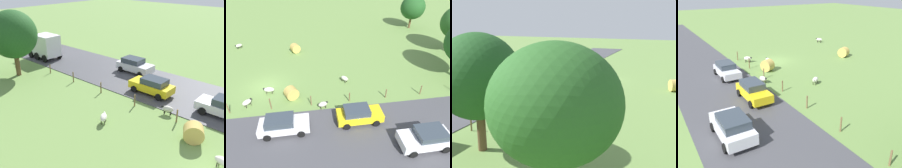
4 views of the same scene
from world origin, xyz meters
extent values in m
plane|color=#6B8E47|center=(0.00, 0.00, 0.00)|extent=(160.00, 160.00, 0.00)
cube|color=#47474C|center=(9.09, 0.00, 0.03)|extent=(8.00, 80.00, 0.06)
ellipsoid|color=silver|center=(0.38, 9.27, 0.49)|extent=(1.11, 0.97, 0.49)
ellipsoid|color=silver|center=(0.77, 9.54, 0.60)|extent=(0.32, 0.29, 0.20)
cylinder|color=#2D2823|center=(0.53, 9.54, 0.15)|extent=(0.07, 0.07, 0.31)
cylinder|color=#2D2823|center=(0.68, 9.31, 0.15)|extent=(0.07, 0.07, 0.31)
cylinder|color=#2D2823|center=(0.07, 9.23, 0.15)|extent=(0.07, 0.07, 0.31)
cylinder|color=#2D2823|center=(0.22, 9.00, 0.15)|extent=(0.07, 0.07, 0.31)
ellipsoid|color=silver|center=(1.37, 0.56, 0.48)|extent=(0.65, 1.20, 0.51)
ellipsoid|color=black|center=(1.30, 0.02, 0.59)|extent=(0.21, 0.28, 0.20)
cylinder|color=#2D2823|center=(1.47, 0.23, 0.14)|extent=(0.07, 0.07, 0.28)
cylinder|color=#2D2823|center=(1.19, 0.26, 0.14)|extent=(0.07, 0.07, 0.28)
cylinder|color=#2D2823|center=(1.55, 0.85, 0.14)|extent=(0.07, 0.07, 0.28)
cylinder|color=#2D2823|center=(1.27, 0.89, 0.14)|extent=(0.07, 0.07, 0.28)
ellipsoid|color=beige|center=(4.80, 6.24, 0.49)|extent=(0.71, 1.00, 0.49)
ellipsoid|color=black|center=(4.69, 6.66, 0.60)|extent=(0.24, 0.30, 0.20)
cylinder|color=#2D2823|center=(4.60, 6.45, 0.15)|extent=(0.07, 0.07, 0.31)
cylinder|color=#2D2823|center=(4.87, 6.51, 0.15)|extent=(0.07, 0.07, 0.31)
cylinder|color=#2D2823|center=(4.73, 5.96, 0.15)|extent=(0.07, 0.07, 0.31)
cylinder|color=#2D2823|center=(4.99, 6.03, 0.15)|extent=(0.07, 0.07, 0.31)
ellipsoid|color=beige|center=(-11.91, -5.89, 0.52)|extent=(0.99, 1.12, 0.49)
ellipsoid|color=black|center=(-11.63, -6.29, 0.63)|extent=(0.30, 0.32, 0.20)
cylinder|color=#2D2823|center=(-11.64, -6.04, 0.17)|extent=(0.07, 0.07, 0.34)
cylinder|color=#2D2823|center=(-11.86, -6.20, 0.17)|extent=(0.07, 0.07, 0.34)
cylinder|color=#2D2823|center=(-11.97, -5.58, 0.17)|extent=(0.07, 0.07, 0.34)
cylinder|color=#2D2823|center=(-12.19, -5.74, 0.17)|extent=(0.07, 0.07, 0.34)
ellipsoid|color=beige|center=(3.35, -1.37, 0.52)|extent=(1.07, 1.05, 0.52)
ellipsoid|color=black|center=(3.01, -1.05, 0.64)|extent=(0.31, 0.31, 0.20)
cylinder|color=#2D2823|center=(3.06, -1.29, 0.16)|extent=(0.07, 0.07, 0.32)
cylinder|color=#2D2823|center=(3.25, -1.08, 0.16)|extent=(0.07, 0.07, 0.32)
cylinder|color=#2D2823|center=(3.45, -1.66, 0.16)|extent=(0.07, 0.07, 0.32)
cylinder|color=#2D2823|center=(3.64, -1.45, 0.16)|extent=(0.07, 0.07, 0.32)
cylinder|color=tan|center=(2.69, 3.08, 0.69)|extent=(1.52, 1.68, 1.38)
cylinder|color=tan|center=(-9.10, 3.22, 0.67)|extent=(1.57, 1.68, 1.34)
cylinder|color=brown|center=(4.15, -2.94, 0.59)|extent=(0.12, 0.12, 1.18)
cylinder|color=brown|center=(4.15, 1.08, 0.65)|extent=(0.12, 0.12, 1.29)
cylinder|color=brown|center=(4.15, 5.09, 0.56)|extent=(0.12, 0.12, 1.12)
cylinder|color=brown|center=(4.15, 9.11, 0.54)|extent=(0.12, 0.12, 1.08)
cylinder|color=brown|center=(4.15, 13.12, 0.55)|extent=(0.12, 0.12, 1.11)
cylinder|color=brown|center=(4.15, 17.14, 0.57)|extent=(0.12, 0.12, 1.14)
cylinder|color=brown|center=(4.15, 21.16, 0.51)|extent=(0.12, 0.12, 1.03)
cube|color=silver|center=(7.38, 2.67, 0.72)|extent=(1.82, 4.32, 0.67)
cube|color=#333D47|center=(7.38, 2.34, 1.33)|extent=(1.60, 2.38, 0.56)
cylinder|color=black|center=(6.47, 4.07, 0.38)|extent=(0.22, 0.64, 0.64)
cylinder|color=black|center=(8.29, 4.07, 0.38)|extent=(0.22, 0.64, 0.64)
cylinder|color=black|center=(6.47, 1.26, 0.38)|extent=(0.22, 0.64, 0.64)
cylinder|color=black|center=(8.29, 1.26, 0.38)|extent=(0.22, 0.64, 0.64)
cube|color=silver|center=(10.71, 13.94, 0.77)|extent=(1.91, 4.20, 0.77)
cube|color=#333D47|center=(10.71, 14.25, 1.43)|extent=(1.68, 2.31, 0.56)
cylinder|color=black|center=(11.66, 12.57, 0.38)|extent=(0.22, 0.64, 0.64)
cylinder|color=black|center=(9.76, 12.57, 0.38)|extent=(0.22, 0.64, 0.64)
cylinder|color=black|center=(11.66, 15.30, 0.38)|extent=(0.22, 0.64, 0.64)
cylinder|color=black|center=(9.76, 15.30, 0.38)|extent=(0.22, 0.64, 0.64)
cube|color=yellow|center=(7.19, 9.43, 0.73)|extent=(1.77, 4.17, 0.70)
cube|color=#333D47|center=(7.19, 9.11, 1.36)|extent=(1.56, 2.29, 0.56)
cylinder|color=black|center=(6.30, 10.78, 0.38)|extent=(0.22, 0.64, 0.64)
cylinder|color=black|center=(8.08, 10.78, 0.38)|extent=(0.22, 0.64, 0.64)
cylinder|color=black|center=(6.30, 8.07, 0.38)|extent=(0.22, 0.64, 0.64)
cylinder|color=black|center=(8.08, 8.07, 0.38)|extent=(0.22, 0.64, 0.64)
camera|label=1|loc=(-11.86, -2.33, 10.59)|focal=40.92mm
camera|label=2|loc=(20.04, 5.41, 13.31)|focal=31.52mm
camera|label=3|loc=(-9.43, 36.87, 7.91)|focal=46.50mm
camera|label=4|loc=(14.61, 27.52, 9.43)|focal=39.00mm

